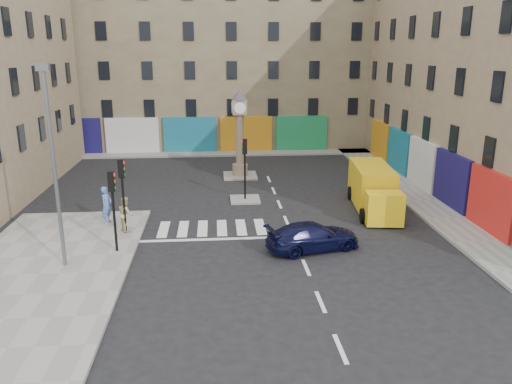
{
  "coord_description": "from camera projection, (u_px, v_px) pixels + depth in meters",
  "views": [
    {
      "loc": [
        -3.71,
        -21.26,
        8.96
      ],
      "look_at": [
        -1.74,
        2.87,
        2.0
      ],
      "focal_mm": 35.0,
      "sensor_mm": 36.0,
      "label": 1
    }
  ],
  "objects": [
    {
      "name": "traffic_light_left_near",
      "position": [
        113.0,
        198.0,
        21.95
      ],
      "size": [
        0.28,
        0.22,
        3.7
      ],
      "color": "black",
      "rests_on": "sidewalk_left"
    },
    {
      "name": "clock_pillar",
      "position": [
        240.0,
        128.0,
        35.4
      ],
      "size": [
        1.2,
        1.2,
        6.1
      ],
      "color": "#948261",
      "rests_on": "island_far"
    },
    {
      "name": "building_right",
      "position": [
        509.0,
        65.0,
        31.67
      ],
      "size": [
        10.0,
        30.0,
        16.0
      ],
      "primitive_type": "cube",
      "color": "#948261",
      "rests_on": "ground"
    },
    {
      "name": "island_far",
      "position": [
        240.0,
        176.0,
        36.37
      ],
      "size": [
        2.4,
        2.4,
        0.12
      ],
      "primitive_type": "cube",
      "color": "gray",
      "rests_on": "ground"
    },
    {
      "name": "pedestrian_blue",
      "position": [
        107.0,
        205.0,
        25.98
      ],
      "size": [
        0.69,
        0.84,
        1.97
      ],
      "primitive_type": "imported",
      "rotation": [
        0.0,
        0.0,
        1.22
      ],
      "color": "#5778C6",
      "rests_on": "sidewalk_left"
    },
    {
      "name": "sidewalk_right",
      "position": [
        403.0,
        187.0,
        33.37
      ],
      "size": [
        2.6,
        30.0,
        0.15
      ],
      "primitive_type": "cube",
      "color": "gray",
      "rests_on": "ground"
    },
    {
      "name": "yellow_van",
      "position": [
        373.0,
        189.0,
        28.77
      ],
      "size": [
        2.81,
        6.77,
        2.4
      ],
      "rotation": [
        0.0,
        0.0,
        -0.11
      ],
      "color": "yellow",
      "rests_on": "ground"
    },
    {
      "name": "traffic_light_island",
      "position": [
        245.0,
        159.0,
        29.92
      ],
      "size": [
        0.28,
        0.22,
        3.7
      ],
      "color": "black",
      "rests_on": "island_near"
    },
    {
      "name": "ground",
      "position": [
        298.0,
        250.0,
        23.13
      ],
      "size": [
        120.0,
        120.0,
        0.0
      ],
      "primitive_type": "plane",
      "color": "black",
      "rests_on": "ground"
    },
    {
      "name": "island_near",
      "position": [
        245.0,
        199.0,
        30.62
      ],
      "size": [
        1.8,
        1.8,
        0.12
      ],
      "primitive_type": "cube",
      "color": "gray",
      "rests_on": "ground"
    },
    {
      "name": "pedestrian_tan",
      "position": [
        126.0,
        214.0,
        24.92
      ],
      "size": [
        0.95,
        1.05,
        1.77
      ],
      "primitive_type": "imported",
      "rotation": [
        0.0,
        0.0,
        1.97
      ],
      "color": "tan",
      "rests_on": "sidewalk_left"
    },
    {
      "name": "building_far",
      "position": [
        211.0,
        54.0,
        47.29
      ],
      "size": [
        32.0,
        10.0,
        17.0
      ],
      "primitive_type": "cube",
      "color": "#847658",
      "rests_on": "ground"
    },
    {
      "name": "sidewalk_far",
      "position": [
        213.0,
        153.0,
        44.06
      ],
      "size": [
        32.0,
        2.4,
        0.15
      ],
      "primitive_type": "cube",
      "color": "gray",
      "rests_on": "ground"
    },
    {
      "name": "navy_sedan",
      "position": [
        313.0,
        236.0,
        22.99
      ],
      "size": [
        4.7,
        2.83,
        1.28
      ],
      "primitive_type": "imported",
      "rotation": [
        0.0,
        0.0,
        1.82
      ],
      "color": "black",
      "rests_on": "ground"
    },
    {
      "name": "lamp_post",
      "position": [
        53.0,
        158.0,
        19.86
      ],
      "size": [
        0.5,
        0.25,
        8.3
      ],
      "color": "#595B60",
      "rests_on": "sidewalk_left"
    },
    {
      "name": "sidewalk_left",
      "position": [
        40.0,
        275.0,
        20.34
      ],
      "size": [
        7.0,
        16.0,
        0.15
      ],
      "primitive_type": "cube",
      "color": "gray",
      "rests_on": "ground"
    },
    {
      "name": "traffic_light_left_far",
      "position": [
        122.0,
        184.0,
        24.25
      ],
      "size": [
        0.28,
        0.22,
        3.7
      ],
      "color": "black",
      "rests_on": "sidewalk_left"
    }
  ]
}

